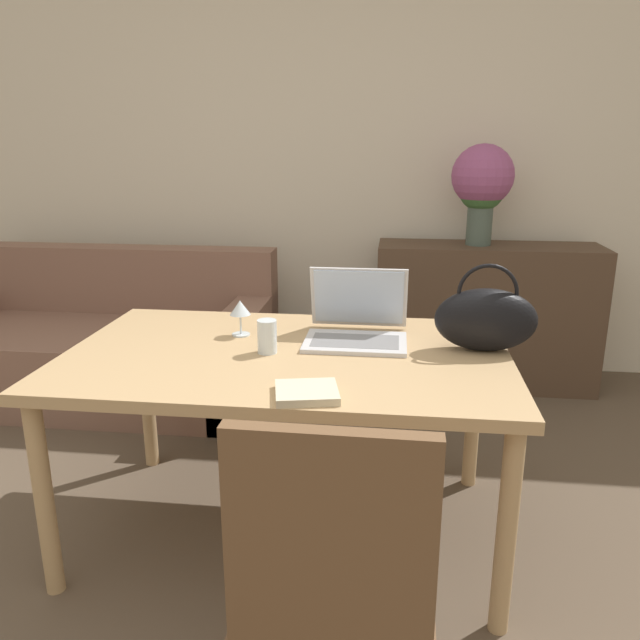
{
  "coord_description": "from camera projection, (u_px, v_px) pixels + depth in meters",
  "views": [
    {
      "loc": [
        0.49,
        -1.3,
        1.45
      ],
      "look_at": [
        0.24,
        0.76,
        0.85
      ],
      "focal_mm": 35.0,
      "sensor_mm": 36.0,
      "label": 1
    }
  ],
  "objects": [
    {
      "name": "couch",
      "position": [
        100.0,
        347.0,
        3.65
      ],
      "size": [
        1.98,
        0.93,
        0.82
      ],
      "color": "#7F5B4C",
      "rests_on": "ground_plane"
    },
    {
      "name": "wall_back",
      "position": [
        320.0,
        156.0,
        3.92
      ],
      "size": [
        10.0,
        0.06,
        2.7
      ],
      "color": "beige",
      "rests_on": "ground_plane"
    },
    {
      "name": "laptop",
      "position": [
        357.0,
        321.0,
        2.34
      ],
      "size": [
        0.37,
        0.35,
        0.26
      ],
      "color": "silver",
      "rests_on": "dining_table"
    },
    {
      "name": "book",
      "position": [
        307.0,
        392.0,
        1.82
      ],
      "size": [
        0.21,
        0.2,
        0.02
      ],
      "rotation": [
        0.0,
        0.0,
        0.21
      ],
      "color": "beige",
      "rests_on": "dining_table"
    },
    {
      "name": "wine_glass",
      "position": [
        240.0,
        310.0,
        2.36
      ],
      "size": [
        0.08,
        0.08,
        0.14
      ],
      "color": "silver",
      "rests_on": "dining_table"
    },
    {
      "name": "flower_vase",
      "position": [
        482.0,
        183.0,
        3.54
      ],
      "size": [
        0.35,
        0.35,
        0.57
      ],
      "color": "#47564C",
      "rests_on": "sideboard"
    },
    {
      "name": "sideboard",
      "position": [
        485.0,
        316.0,
        3.75
      ],
      "size": [
        1.29,
        0.4,
        0.86
      ],
      "color": "#4C3828",
      "rests_on": "ground_plane"
    },
    {
      "name": "drinking_glass",
      "position": [
        267.0,
        336.0,
        2.18
      ],
      "size": [
        0.07,
        0.07,
        0.12
      ],
      "color": "silver",
      "rests_on": "dining_table"
    },
    {
      "name": "handbag",
      "position": [
        486.0,
        319.0,
        2.18
      ],
      "size": [
        0.36,
        0.15,
        0.31
      ],
      "color": "black",
      "rests_on": "dining_table"
    },
    {
      "name": "dining_table",
      "position": [
        287.0,
        370.0,
        2.23
      ],
      "size": [
        1.56,
        0.97,
        0.73
      ],
      "color": "tan",
      "rests_on": "ground_plane"
    },
    {
      "name": "chair",
      "position": [
        336.0,
        583.0,
        1.37
      ],
      "size": [
        0.45,
        0.45,
        0.93
      ],
      "rotation": [
        0.0,
        0.0,
        -0.01
      ],
      "color": "brown",
      "rests_on": "ground_plane"
    }
  ]
}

